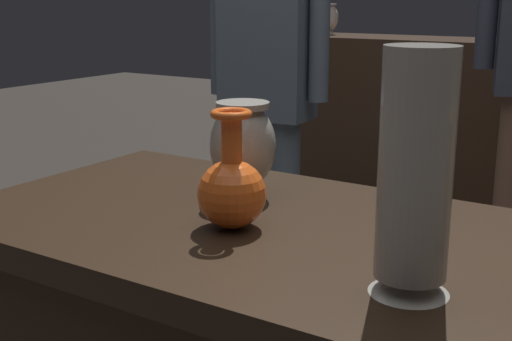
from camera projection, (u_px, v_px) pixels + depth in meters
vase_centerpiece at (232, 188)px, 1.17m from camera, size 0.12×0.12×0.21m
vase_tall_behind at (243, 145)px, 1.35m from camera, size 0.13×0.13×0.19m
vase_left_accent at (415, 177)px, 0.89m from camera, size 0.11×0.11×0.33m
shelf_vase_far_left at (328, 18)px, 3.48m from camera, size 0.10×0.10×0.15m
visitor_near_left at (267, 80)px, 2.48m from camera, size 0.47×0.20×1.53m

